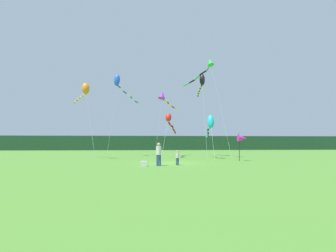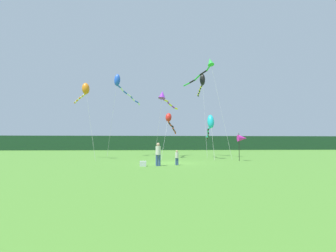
# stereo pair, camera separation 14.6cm
# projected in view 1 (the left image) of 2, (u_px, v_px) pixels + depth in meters

# --- Properties ---
(ground_plane) EXTENTS (120.00, 120.00, 0.00)m
(ground_plane) POSITION_uv_depth(u_px,v_px,m) (174.00, 163.00, 23.60)
(ground_plane) COLOR #4C842D
(distant_treeline) EXTENTS (108.00, 3.57, 3.64)m
(distant_treeline) POSITION_uv_depth(u_px,v_px,m) (155.00, 143.00, 68.46)
(distant_treeline) COLOR #1E4228
(distant_treeline) RESTS_ON ground
(person_adult) EXTENTS (0.40, 0.40, 1.81)m
(person_adult) POSITION_uv_depth(u_px,v_px,m) (159.00, 153.00, 20.54)
(person_adult) COLOR #334C8C
(person_adult) RESTS_ON ground
(person_child) EXTENTS (0.26, 0.26, 1.20)m
(person_child) POSITION_uv_depth(u_px,v_px,m) (177.00, 157.00, 21.29)
(person_child) COLOR #334C8C
(person_child) RESTS_ON ground
(cooler_box) EXTENTS (0.49, 0.41, 0.40)m
(cooler_box) POSITION_uv_depth(u_px,v_px,m) (144.00, 164.00, 20.12)
(cooler_box) COLOR silver
(cooler_box) RESTS_ON ground
(banner_flag_pole) EXTENTS (0.90, 0.70, 2.78)m
(banner_flag_pole) POSITION_uv_depth(u_px,v_px,m) (242.00, 138.00, 26.50)
(banner_flag_pole) COLOR black
(banner_flag_pole) RESTS_ON ground
(kite_blue) EXTENTS (3.98, 7.99, 11.37)m
(kite_blue) POSITION_uv_depth(u_px,v_px,m) (120.00, 84.00, 36.75)
(kite_blue) COLOR #B2B2B2
(kite_blue) RESTS_ON ground
(kite_red) EXTENTS (2.60, 8.59, 5.57)m
(kite_red) POSITION_uv_depth(u_px,v_px,m) (170.00, 120.00, 32.54)
(kite_red) COLOR #B2B2B2
(kite_red) RESTS_ON ground
(kite_green) EXTENTS (4.02, 9.40, 12.56)m
(kite_green) POSITION_uv_depth(u_px,v_px,m) (206.00, 67.00, 33.61)
(kite_green) COLOR #B2B2B2
(kite_green) RESTS_ON ground
(kite_purple) EXTENTS (3.54, 5.43, 8.93)m
(kite_purple) POSITION_uv_depth(u_px,v_px,m) (163.00, 96.00, 35.60)
(kite_purple) COLOR #B2B2B2
(kite_purple) RESTS_ON ground
(kite_orange) EXTENTS (3.78, 5.45, 8.73)m
(kite_orange) POSITION_uv_depth(u_px,v_px,m) (85.00, 90.00, 29.90)
(kite_orange) COLOR #B2B2B2
(kite_orange) RESTS_ON ground
(kite_cyan) EXTENTS (1.21, 7.26, 5.18)m
(kite_cyan) POSITION_uv_depth(u_px,v_px,m) (210.00, 124.00, 30.52)
(kite_cyan) COLOR #B2B2B2
(kite_cyan) RESTS_ON ground
(kite_black) EXTENTS (0.83, 7.70, 11.35)m
(kite_black) POSITION_uv_depth(u_px,v_px,m) (202.00, 81.00, 35.80)
(kite_black) COLOR #B2B2B2
(kite_black) RESTS_ON ground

